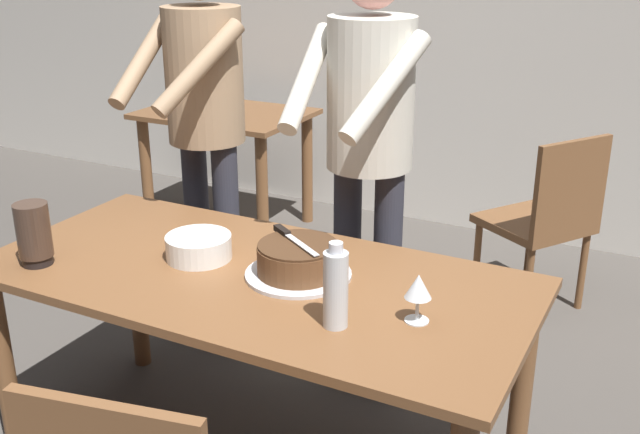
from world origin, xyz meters
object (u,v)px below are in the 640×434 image
Objects in this scene: wine_glass_near at (418,288)px; person_standing_beside at (204,112)px; cake_on_platter at (298,261)px; main_dining_table at (254,303)px; water_bottle at (336,288)px; plate_stack at (199,247)px; background_table at (226,137)px; background_chair_1 at (546,216)px; cake_knife at (288,235)px; person_cutting_cake at (369,135)px; hurricane_lamp at (34,234)px.

person_standing_beside is at bearing 149.46° from wine_glass_near.
person_standing_beside is (-0.78, 0.61, 0.27)m from cake_on_platter.
water_bottle is (0.39, -0.18, 0.22)m from main_dining_table.
water_bottle is 0.15× the size of person_standing_beside.
plate_stack reaches higher than main_dining_table.
background_table is at bearing 121.46° from person_standing_beside.
cake_on_platter is at bearing 166.34° from wine_glass_near.
background_chair_1 is (0.47, 1.61, -0.31)m from cake_on_platter.
cake_knife is 0.26× the size of background_chair_1.
cake_on_platter is 0.20× the size of person_standing_beside.
wine_glass_near is at bearing -5.54° from main_dining_table.
cake_on_platter is at bearing 20.05° from main_dining_table.
main_dining_table is 0.77m from person_cutting_cake.
wine_glass_near reaches higher than cake_knife.
wine_glass_near is 1.76m from background_chair_1.
person_standing_beside is 1.70m from background_chair_1.
background_chair_1 reaches higher than background_table.
cake_knife is 2.39m from background_table.
plate_stack is 0.53m from hurricane_lamp.
background_chair_1 is (0.49, 1.03, -0.58)m from person_cutting_cake.
background_chair_1 is at bearing 63.06° from plate_stack.
water_bottle reaches higher than background_chair_1.
wine_glass_near reaches higher than cake_on_platter.
main_dining_table is at bearing 21.37° from hurricane_lamp.
water_bottle is 1.06m from hurricane_lamp.
person_cutting_cake is (-0.02, 0.58, 0.27)m from cake_on_platter.
person_cutting_cake reaches higher than plate_stack.
person_cutting_cake is 1.00× the size of person_standing_beside.
background_table is (-1.49, 1.84, -0.29)m from cake_knife.
person_standing_beside is 1.72× the size of background_table.
main_dining_table is 5.23× the size of cake_on_platter.
cake_on_platter is at bearing -87.83° from person_cutting_cake.
cake_on_platter is 1.71m from background_chair_1.
water_bottle is at bearing -96.92° from background_chair_1.
main_dining_table is at bearing -53.73° from background_table.
plate_stack is 0.13× the size of person_standing_beside.
water_bottle is at bearing -39.51° from person_standing_beside.
person_standing_beside is at bearing -58.54° from background_table.
background_chair_1 reaches higher than main_dining_table.
plate_stack is (-0.22, 0.02, 0.14)m from main_dining_table.
person_cutting_cake is at bearing 123.79° from wine_glass_near.
water_bottle is 0.28× the size of background_chair_1.
plate_stack is 0.76m from person_cutting_cake.
cake_on_platter reaches higher than plate_stack.
water_bottle is (0.31, -0.27, -0.00)m from cake_knife.
cake_knife is at bearing 163.69° from wine_glass_near.
main_dining_table is at bearing -5.41° from plate_stack.
person_standing_beside reaches higher than hurricane_lamp.
person_standing_beside is (-1.22, 0.72, 0.22)m from wine_glass_near.
main_dining_table is 1.02m from person_standing_beside.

